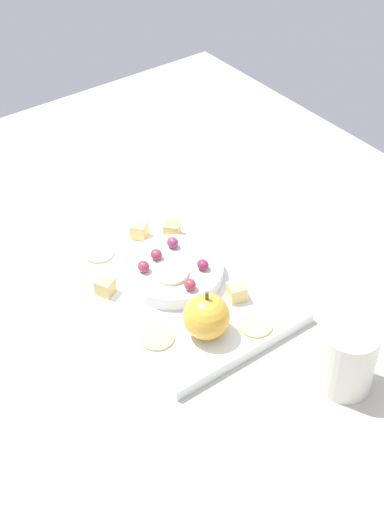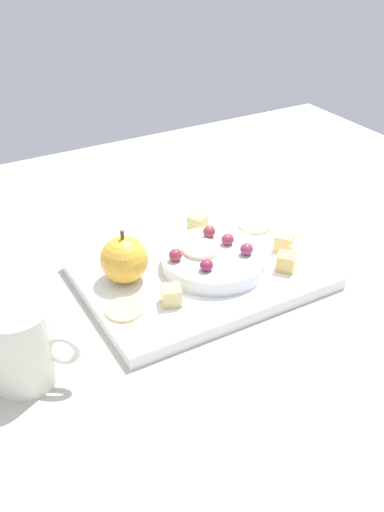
{
  "view_description": "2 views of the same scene",
  "coord_description": "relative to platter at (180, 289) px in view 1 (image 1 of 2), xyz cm",
  "views": [
    {
      "loc": [
        -63.54,
        47.09,
        80.41
      ],
      "look_at": [
        2.63,
        -2.21,
        10.74
      ],
      "focal_mm": 51.77,
      "sensor_mm": 36.0,
      "label": 1
    },
    {
      "loc": [
        -31.31,
        -57.94,
        51.05
      ],
      "look_at": [
        1.9,
        0.29,
        8.08
      ],
      "focal_mm": 40.18,
      "sensor_mm": 36.0,
      "label": 2
    }
  ],
  "objects": [
    {
      "name": "apple_stem",
      "position": [
        -10.27,
        2.84,
        8.05
      ],
      "size": [
        0.5,
        0.5,
        1.2
      ],
      "primitive_type": "cylinder",
      "color": "brown",
      "rests_on": "apple_whole"
    },
    {
      "name": "cheese_cube_0",
      "position": [
        -7.32,
        -5.04,
        2.14
      ],
      "size": [
        3.12,
        3.12,
        2.47
      ],
      "primitive_type": "cube",
      "rotation": [
        0.0,
        0.0,
        1.25
      ],
      "color": "#E2C778",
      "rests_on": "platter"
    },
    {
      "name": "grape_1",
      "position": [
        5.75,
        -2.9,
        3.97
      ],
      "size": [
        1.9,
        1.71,
        1.72
      ],
      "primitive_type": "ellipsoid",
      "color": "#8D3558",
      "rests_on": "serving_dish"
    },
    {
      "name": "cracker_0",
      "position": [
        -13.3,
        -3.54,
        1.11
      ],
      "size": [
        4.96,
        4.96,
        0.4
      ],
      "primitive_type": "cylinder",
      "color": "#E2C181",
      "rests_on": "platter"
    },
    {
      "name": "grape_0",
      "position": [
        4.93,
        0.71,
        3.92
      ],
      "size": [
        1.9,
        1.71,
        1.63
      ],
      "primitive_type": "ellipsoid",
      "color": "#943249",
      "rests_on": "serving_dish"
    },
    {
      "name": "grape_4",
      "position": [
        3.73,
        3.83,
        3.99
      ],
      "size": [
        1.9,
        1.71,
        1.76
      ],
      "primitive_type": "ellipsoid",
      "color": "#9A3446",
      "rests_on": "serving_dish"
    },
    {
      "name": "grape_3",
      "position": [
        -3.57,
        0.68,
        3.98
      ],
      "size": [
        1.9,
        1.71,
        1.76
      ],
      "primitive_type": "ellipsoid",
      "color": "#973344",
      "rests_on": "serving_dish"
    },
    {
      "name": "apple_slice_0",
      "position": [
        0.69,
        1.04,
        3.41
      ],
      "size": [
        5.24,
        5.24,
        0.6
      ],
      "primitive_type": "cylinder",
      "color": "beige",
      "rests_on": "serving_dish"
    },
    {
      "name": "cheese_cube_3",
      "position": [
        5.17,
        9.72,
        2.14
      ],
      "size": [
        3.31,
        3.31,
        2.47
      ],
      "primitive_type": "cube",
      "rotation": [
        0.0,
        0.0,
        0.47
      ],
      "color": "#E7C773",
      "rests_on": "platter"
    },
    {
      "name": "platter",
      "position": [
        0.0,
        0.0,
        0.0
      ],
      "size": [
        32.88,
        24.35,
        1.81
      ],
      "primitive_type": "cube",
      "color": "white",
      "rests_on": "table"
    },
    {
      "name": "cracker_1",
      "position": [
        -7.02,
        8.98,
        1.11
      ],
      "size": [
        4.96,
        4.96,
        0.4
      ],
      "primitive_type": "cylinder",
      "color": "#E0BD7F",
      "rests_on": "platter"
    },
    {
      "name": "apple_whole",
      "position": [
        -10.27,
        2.84,
        4.18
      ],
      "size": [
        6.54,
        6.54,
        6.54
      ],
      "primitive_type": "sphere",
      "color": "gold",
      "rests_on": "platter"
    },
    {
      "name": "table",
      "position": [
        -3.0,
        0.15,
        -2.92
      ],
      "size": [
        136.23,
        109.82,
        4.02
      ],
      "primitive_type": "cube",
      "color": "#BAB3A4",
      "rests_on": "ground"
    },
    {
      "name": "cup",
      "position": [
        -27.05,
        -7.3,
        3.93
      ],
      "size": [
        9.32,
        8.08,
        9.67
      ],
      "color": "silver",
      "rests_on": "table"
    },
    {
      "name": "grape_2",
      "position": [
        -1.13,
        -3.51,
        3.9
      ],
      "size": [
        1.9,
        1.71,
        1.59
      ],
      "primitive_type": "ellipsoid",
      "color": "#8A264A",
      "rests_on": "serving_dish"
    },
    {
      "name": "cheese_cube_2",
      "position": [
        13.39,
        -1.69,
        2.14
      ],
      "size": [
        3.45,
        3.45,
        2.47
      ],
      "primitive_type": "cube",
      "rotation": [
        0.0,
        0.0,
        0.64
      ],
      "color": "#F3C877",
      "rests_on": "platter"
    },
    {
      "name": "serving_dish",
      "position": [
        2.05,
        -0.42,
        2.01
      ],
      "size": [
        15.05,
        15.05,
        2.2
      ],
      "primitive_type": "cylinder",
      "color": "silver",
      "rests_on": "platter"
    },
    {
      "name": "cheese_cube_1",
      "position": [
        10.4,
        -6.07,
        2.14
      ],
      "size": [
        3.49,
        3.49,
        2.47
      ],
      "primitive_type": "cube",
      "rotation": [
        0.0,
        0.0,
        0.74
      ],
      "color": "#ECC266",
      "rests_on": "platter"
    },
    {
      "name": "cracker_2",
      "position": [
        13.5,
        5.93,
        1.11
      ],
      "size": [
        4.96,
        4.96,
        0.4
      ],
      "primitive_type": "cylinder",
      "color": "beige",
      "rests_on": "platter"
    }
  ]
}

